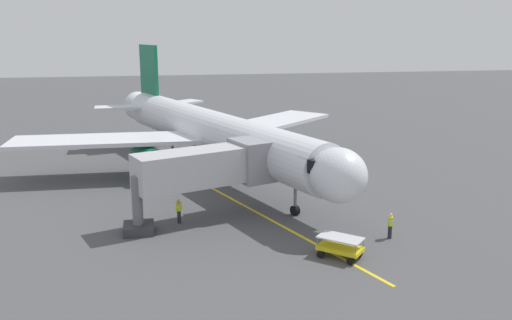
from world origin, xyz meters
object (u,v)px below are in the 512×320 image
ground_crew_wing_walker (179,211)px  baggage_cart_near_nose (340,247)px  airplane (210,132)px  ground_crew_marshaller (390,225)px  jet_bridge (213,167)px  tug_portside (257,133)px

ground_crew_wing_walker → baggage_cart_near_nose: 11.97m
airplane → ground_crew_marshaller: (-9.75, 18.48, -3.12)m
jet_bridge → tug_portside: (-8.42, -27.86, -3.06)m
baggage_cart_near_nose → tug_portside: 36.21m
ground_crew_wing_walker → baggage_cart_near_nose: size_ratio=0.60×
ground_crew_wing_walker → baggage_cart_near_nose: (-9.13, 7.74, -0.23)m
ground_crew_marshaller → tug_portside: 33.97m
ground_crew_marshaller → baggage_cart_near_nose: ground_crew_marshaller is taller
ground_crew_marshaller → baggage_cart_near_nose: size_ratio=0.60×
jet_bridge → tug_portside: 29.26m
tug_portside → baggage_cart_near_nose: bearing=87.1°
airplane → tug_portside: 17.40m
ground_crew_wing_walker → tug_portside: ground_crew_wing_walker is taller
ground_crew_wing_walker → baggage_cart_near_nose: ground_crew_wing_walker is taller
jet_bridge → ground_crew_wing_walker: bearing=12.8°
airplane → jet_bridge: 12.50m
jet_bridge → tug_portside: size_ratio=4.13×
tug_portside → jet_bridge: bearing=73.2°
airplane → ground_crew_wing_walker: bearing=74.7°
ground_crew_marshaller → ground_crew_wing_walker: (13.31, -5.46, 0.00)m
airplane → jet_bridge: size_ratio=3.44×
jet_bridge → ground_crew_wing_walker: size_ratio=6.61×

